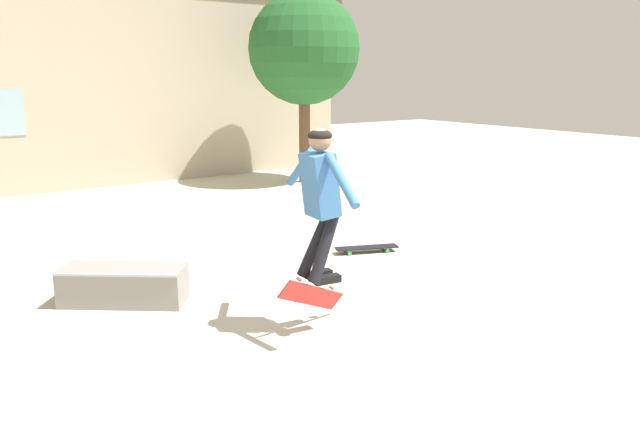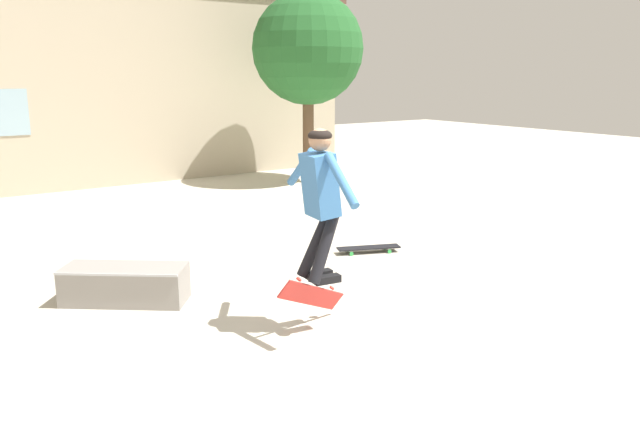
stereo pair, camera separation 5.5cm
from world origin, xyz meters
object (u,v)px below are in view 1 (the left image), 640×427
Objects in this scene: tree_right at (304,49)px; skate_ledge at (124,285)px; skateboard_flipping at (312,295)px; skateboard_resting at (367,248)px; skater at (320,192)px.

tree_right is 8.29m from skate_ledge.
tree_right is at bearing 79.47° from skate_ledge.
skateboard_flipping reaches higher than skateboard_resting.
tree_right is 2.87× the size of skater.
tree_right is at bearing 41.67° from skateboard_flipping.
tree_right is 4.74× the size of skateboard_resting.
skate_ledge reaches higher than skateboard_resting.
skater reaches higher than skate_ledge.
skateboard_resting is at bearing -115.70° from tree_right.
skateboard_flipping is at bearing -15.21° from skate_ledge.
skater is at bearing -116.88° from skateboard_resting.
skate_ledge is 0.92× the size of skater.
tree_right reaches higher than skater.
skateboard_flipping is at bearing 116.64° from skater.
skate_ledge is at bearing 112.19° from skateboard_flipping.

